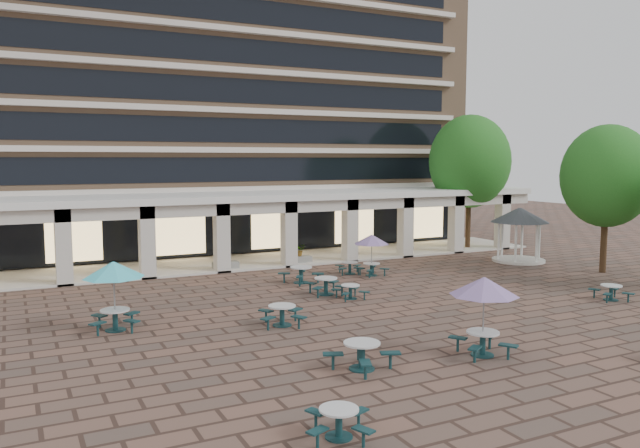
{
  "coord_description": "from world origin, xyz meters",
  "views": [
    {
      "loc": [
        -12.9,
        -21.91,
        6.5
      ],
      "look_at": [
        -0.48,
        3.0,
        3.59
      ],
      "focal_mm": 35.0,
      "sensor_mm": 36.0,
      "label": 1
    }
  ],
  "objects_px": {
    "gazebo": "(520,221)",
    "planter_right": "(300,256)",
    "planter_left": "(226,262)",
    "picnic_table_1": "(339,420)"
  },
  "relations": [
    {
      "from": "gazebo",
      "to": "planter_right",
      "type": "xyz_separation_m",
      "value": [
        -12.94,
        5.29,
        -2.08
      ]
    },
    {
      "from": "planter_left",
      "to": "planter_right",
      "type": "bearing_deg",
      "value": 0.0
    },
    {
      "from": "planter_right",
      "to": "gazebo",
      "type": "bearing_deg",
      "value": -22.24
    },
    {
      "from": "planter_right",
      "to": "picnic_table_1",
      "type": "bearing_deg",
      "value": -112.46
    },
    {
      "from": "picnic_table_1",
      "to": "gazebo",
      "type": "distance_m",
      "value": 28.17
    },
    {
      "from": "planter_left",
      "to": "picnic_table_1",
      "type": "bearing_deg",
      "value": -101.35
    },
    {
      "from": "planter_left",
      "to": "planter_right",
      "type": "relative_size",
      "value": 1.0
    },
    {
      "from": "picnic_table_1",
      "to": "planter_left",
      "type": "xyz_separation_m",
      "value": [
        4.51,
        22.47,
        0.07
      ]
    },
    {
      "from": "gazebo",
      "to": "planter_left",
      "type": "bearing_deg",
      "value": 163.38
    },
    {
      "from": "gazebo",
      "to": "picnic_table_1",
      "type": "bearing_deg",
      "value": -142.3
    }
  ]
}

